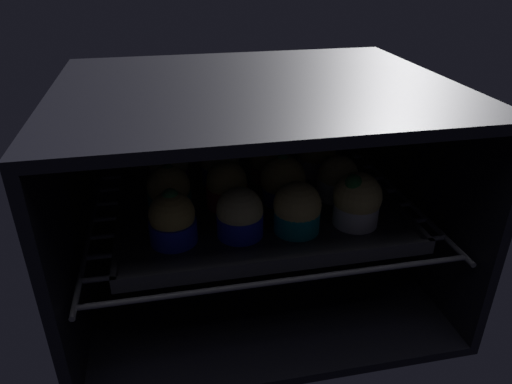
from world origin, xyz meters
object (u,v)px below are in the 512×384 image
(muffin_row0_col1, at_px, (240,215))
(muffin_row2_col2, at_px, (269,161))
(muffin_row1_col2, at_px, (283,182))
(muffin_row2_col3, at_px, (316,156))
(muffin_row0_col0, at_px, (172,219))
(muffin_row0_col2, at_px, (297,209))
(muffin_row2_col1, at_px, (220,164))
(muffin_row0_col3, at_px, (357,201))
(muffin_row1_col3, at_px, (338,179))
(muffin_row1_col0, at_px, (169,191))
(muffin_row2_col0, at_px, (169,167))
(muffin_row1_col1, at_px, (227,186))
(baking_tray, at_px, (256,206))

(muffin_row0_col1, xyz_separation_m, muffin_row2_col2, (0.09, 0.18, 0.00))
(muffin_row1_col2, relative_size, muffin_row2_col3, 1.09)
(muffin_row0_col0, height_order, muffin_row0_col2, muffin_row0_col0)
(muffin_row2_col1, xyz_separation_m, muffin_row2_col3, (0.18, 0.00, -0.00))
(muffin_row2_col2, bearing_deg, muffin_row2_col3, 4.62)
(muffin_row2_col3, bearing_deg, muffin_row0_col3, -89.38)
(muffin_row0_col2, xyz_separation_m, muffin_row0_col3, (0.09, 0.00, 0.00))
(muffin_row0_col2, xyz_separation_m, muffin_row1_col3, (0.10, 0.09, -0.00))
(muffin_row0_col0, bearing_deg, muffin_row1_col0, 90.69)
(muffin_row1_col3, bearing_deg, muffin_row1_col2, 178.16)
(muffin_row0_col0, xyz_separation_m, muffin_row1_col3, (0.28, 0.08, -0.00))
(muffin_row0_col3, distance_m, muffin_row2_col2, 0.21)
(muffin_row0_col0, distance_m, muffin_row2_col0, 0.18)
(muffin_row2_col0, xyz_separation_m, muffin_row2_col1, (0.09, -0.00, -0.00))
(muffin_row2_col0, relative_size, muffin_row2_col1, 1.03)
(muffin_row0_col1, relative_size, muffin_row2_col0, 0.88)
(muffin_row0_col2, height_order, muffin_row2_col1, muffin_row2_col1)
(muffin_row0_col2, distance_m, muffin_row1_col3, 0.13)
(muffin_row0_col3, bearing_deg, muffin_row1_col0, 161.53)
(muffin_row0_col0, relative_size, muffin_row2_col0, 0.98)
(muffin_row0_col2, bearing_deg, muffin_row0_col3, 0.63)
(muffin_row1_col1, relative_size, muffin_row2_col2, 0.98)
(muffin_row1_col0, distance_m, muffin_row2_col1, 0.13)
(muffin_row1_col1, bearing_deg, muffin_row2_col3, 26.77)
(muffin_row0_col0, relative_size, muffin_row1_col0, 1.01)
(baking_tray, distance_m, muffin_row0_col1, 0.11)
(muffin_row0_col3, bearing_deg, muffin_row0_col0, 178.75)
(muffin_row0_col2, height_order, muffin_row0_col3, muffin_row0_col3)
(muffin_row2_col1, bearing_deg, muffin_row2_col0, 179.81)
(muffin_row0_col3, relative_size, muffin_row2_col0, 1.03)
(muffin_row0_col3, bearing_deg, muffin_row2_col0, 145.90)
(muffin_row0_col1, xyz_separation_m, muffin_row1_col1, (-0.01, 0.09, 0.00))
(muffin_row0_col3, bearing_deg, muffin_row2_col3, 90.62)
(muffin_row0_col1, bearing_deg, baking_tray, 64.66)
(muffin_row1_col0, relative_size, muffin_row2_col0, 0.97)
(muffin_row1_col3, distance_m, muffin_row2_col1, 0.21)
(muffin_row2_col3, bearing_deg, muffin_row1_col3, -86.67)
(muffin_row0_col2, height_order, muffin_row1_col3, muffin_row0_col2)
(muffin_row1_col0, xyz_separation_m, muffin_row2_col3, (0.28, 0.10, -0.00))
(muffin_row0_col0, height_order, muffin_row1_col0, muffin_row0_col0)
(muffin_row1_col2, xyz_separation_m, muffin_row2_col0, (-0.18, 0.09, 0.00))
(muffin_row0_col1, relative_size, muffin_row1_col1, 0.98)
(muffin_row1_col3, relative_size, muffin_row2_col0, 0.86)
(muffin_row1_col2, height_order, muffin_row1_col3, muffin_row1_col2)
(baking_tray, height_order, muffin_row2_col2, muffin_row2_col2)
(muffin_row1_col3, relative_size, muffin_row2_col1, 0.89)
(muffin_row2_col2, bearing_deg, muffin_row0_col0, -135.98)
(muffin_row0_col0, bearing_deg, muffin_row0_col2, -2.21)
(muffin_row0_col0, height_order, muffin_row0_col3, muffin_row0_col3)
(muffin_row0_col1, bearing_deg, muffin_row2_col3, 46.26)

